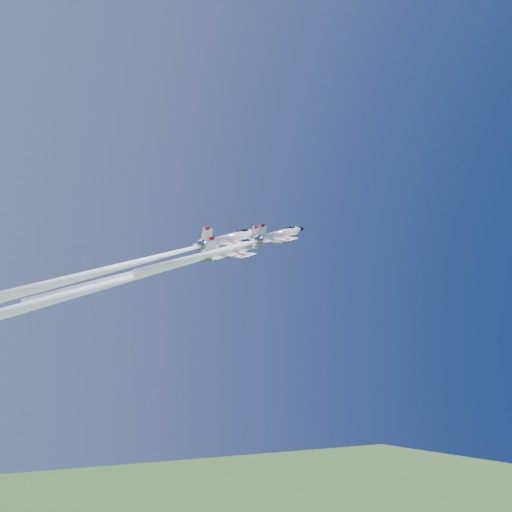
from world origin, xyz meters
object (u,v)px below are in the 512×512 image
jet_left (139,262)px  jet_slot (124,280)px  jet_lead (199,257)px  jet_right (237,246)px

jet_left → jet_slot: jet_left is taller
jet_lead → jet_right: bearing=38.6°
jet_lead → jet_slot: jet_lead is taller
jet_left → jet_right: jet_left is taller
jet_left → jet_right: size_ratio=1.54×
jet_right → jet_lead: bearing=-141.4°
jet_right → jet_slot: bearing=-103.5°
jet_left → jet_slot: 11.11m
jet_lead → jet_slot: (-14.59, -5.95, -6.04)m
jet_slot → jet_left: bearing=129.0°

